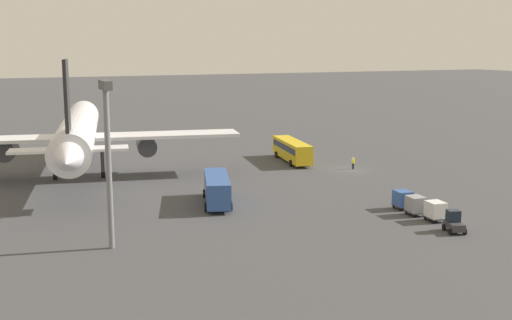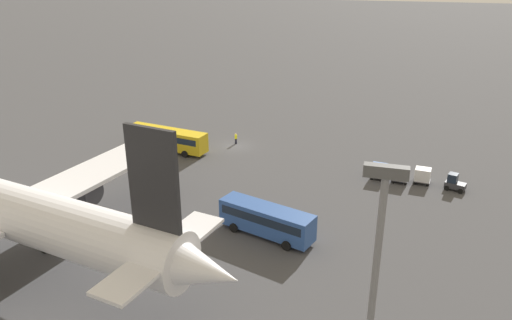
% 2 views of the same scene
% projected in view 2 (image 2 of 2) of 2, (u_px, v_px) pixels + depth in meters
% --- Properties ---
extents(ground_plane, '(600.00, 600.00, 0.00)m').
position_uv_depth(ground_plane, '(235.00, 146.00, 76.65)').
color(ground_plane, '#424244').
extents(shuttle_bus_near, '(13.10, 4.78, 3.26)m').
position_uv_depth(shuttle_bus_near, '(167.00, 138.00, 74.27)').
color(shuttle_bus_near, gold).
rests_on(shuttle_bus_near, ground).
extents(shuttle_bus_far, '(10.60, 5.59, 3.24)m').
position_uv_depth(shuttle_bus_far, '(266.00, 219.00, 51.18)').
color(shuttle_bus_far, '#2D5199').
rests_on(shuttle_bus_far, ground).
extents(baggage_tug, '(2.69, 2.26, 2.10)m').
position_uv_depth(baggage_tug, '(454.00, 183.00, 61.77)').
color(baggage_tug, '#333338').
rests_on(baggage_tug, ground).
extents(worker_person, '(0.38, 0.38, 1.74)m').
position_uv_depth(worker_person, '(236.00, 138.00, 77.21)').
color(worker_person, '#1E1E2D').
rests_on(worker_person, ground).
extents(cargo_cart_white, '(2.17, 1.89, 2.06)m').
position_uv_depth(cargo_cart_white, '(423.00, 175.00, 63.39)').
color(cargo_cart_white, '#38383D').
rests_on(cargo_cart_white, ground).
extents(cargo_cart_grey, '(2.17, 1.89, 2.06)m').
position_uv_depth(cargo_cart_grey, '(401.00, 174.00, 63.73)').
color(cargo_cart_grey, '#38383D').
rests_on(cargo_cart_grey, ground).
extents(cargo_cart_blue, '(2.17, 1.89, 2.06)m').
position_uv_depth(cargo_cart_blue, '(379.00, 170.00, 64.71)').
color(cargo_cart_blue, '#38383D').
rests_on(cargo_cart_blue, ground).
extents(light_pole, '(2.80, 0.70, 14.84)m').
position_uv_depth(light_pole, '(379.00, 243.00, 32.88)').
color(light_pole, slate).
rests_on(light_pole, ground).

